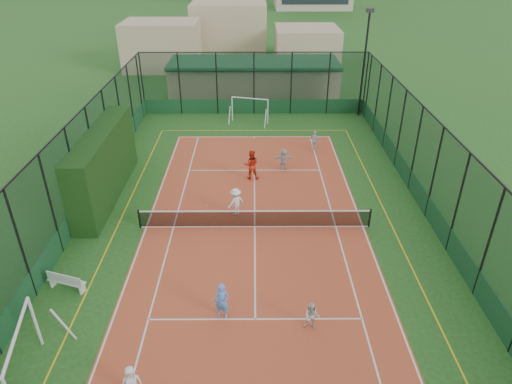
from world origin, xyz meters
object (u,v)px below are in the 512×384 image
futsal_goal_far (250,110)px  child_far_left (236,202)px  white_bench (66,280)px  child_near_left (132,383)px  child_far_right (315,141)px  child_near_right (312,316)px  clubhouse (254,78)px  coach (251,165)px  futsal_goal_near (25,359)px  child_near_mid (222,301)px  floodlight_ne (364,65)px  child_far_back (283,159)px

futsal_goal_far → child_far_left: bearing=-78.0°
white_bench → futsal_goal_far: 21.01m
futsal_goal_far → child_near_left: futsal_goal_far is taller
futsal_goal_far → child_far_right: size_ratio=2.19×
child_near_left → child_near_right: (5.99, 2.88, -0.06)m
clubhouse → child_far_right: clubhouse is taller
child_near_right → white_bench: bearing=-176.5°
child_near_left → coach: (3.71, 15.05, 0.27)m
child_far_right → white_bench: bearing=77.2°
child_near_left → coach: coach is taller
futsal_goal_near → white_bench: bearing=-6.5°
clubhouse → futsal_goal_far: clubhouse is taller
child_near_mid → child_far_right: size_ratio=1.14×
child_near_left → coach: size_ratio=0.71×
futsal_goal_near → futsal_goal_far: bearing=-28.0°
child_near_left → child_near_right: size_ratio=1.10×
clubhouse → child_far_left: 20.84m
child_near_mid → child_far_left: size_ratio=1.02×
futsal_goal_near → child_far_right: bearing=-43.4°
floodlight_ne → child_far_right: size_ratio=6.04×
child_near_left → futsal_goal_far: bearing=63.8°
child_far_back → coach: size_ratio=0.75×
clubhouse → child_near_left: size_ratio=11.71×
floodlight_ne → child_far_right: floodlight_ne is taller
futsal_goal_far → child_far_left: size_ratio=1.95×
child_far_right → child_far_back: bearing=79.4°
child_near_right → child_far_back: 13.44m
futsal_goal_near → child_far_left: (6.40, 10.37, -0.32)m
futsal_goal_near → child_near_right: size_ratio=2.89×
child_near_right → futsal_goal_far: bearing=112.6°
child_near_mid → child_far_back: 13.18m
child_far_left → futsal_goal_far: bearing=-129.8°
futsal_goal_far → child_far_left: futsal_goal_far is taller
child_far_left → child_near_right: bearing=73.7°
floodlight_ne → futsal_goal_near: (-15.98, -25.77, -3.03)m
child_near_right → child_near_mid: bearing=-174.1°
coach → futsal_goal_far: bearing=-88.0°
child_far_back → child_far_left: bearing=55.4°
floodlight_ne → child_near_right: floodlight_ne is taller
floodlight_ne → child_near_mid: floodlight_ne is taller
child_far_left → white_bench: bearing=3.3°
futsal_goal_far → coach: 9.69m
child_near_mid → child_far_back: (3.08, 12.82, -0.09)m
child_far_back → coach: 2.38m
white_bench → futsal_goal_near: bearing=-66.7°
child_near_right → child_far_right: size_ratio=0.86×
clubhouse → child_far_left: bearing=-92.7°
child_near_left → child_far_left: 11.32m
floodlight_ne → child_far_left: floodlight_ne is taller
futsal_goal_far → white_bench: bearing=-96.1°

